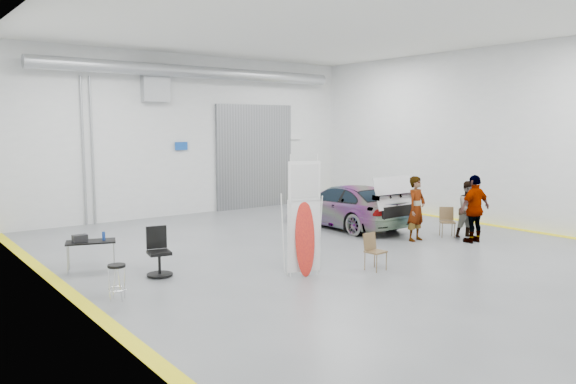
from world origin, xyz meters
TOP-DOWN VIEW (x-y plane):
  - ground at (0.00, 0.00)m, footprint 16.00×16.00m
  - room_shell at (0.24, 2.22)m, footprint 14.02×16.18m
  - sedan_car at (2.71, 2.39)m, footprint 2.08×4.88m
  - person_a at (2.80, -0.55)m, footprint 0.75×0.55m
  - person_b at (4.39, -1.24)m, footprint 1.00×0.88m
  - person_c at (3.94, -1.73)m, footprint 1.18×0.56m
  - surfboard_display at (-2.18, -1.64)m, footprint 0.74×0.39m
  - folding_chair_near at (-0.61, -2.22)m, footprint 0.44×0.46m
  - folding_chair_far at (3.99, -0.75)m, footprint 0.59×0.66m
  - shop_stool at (-6.24, -0.81)m, footprint 0.36×0.36m
  - work_table at (-5.97, 1.77)m, footprint 1.22×0.88m
  - office_chair at (-4.86, 0.38)m, footprint 0.58×0.59m
  - trunk_lid at (2.71, 0.22)m, footprint 1.64×0.99m

SIDE VIEW (x-z plane):
  - ground at x=0.00m, z-range 0.00..0.00m
  - folding_chair_near at x=-0.61m, z-range -0.16..0.70m
  - folding_chair_far at x=3.99m, z-range -0.17..0.72m
  - shop_stool at x=-6.24m, z-range 0.00..0.70m
  - office_chair at x=-4.86m, z-range -0.07..1.02m
  - work_table at x=-5.97m, z-range 0.24..1.14m
  - sedan_car at x=2.71m, z-range 0.00..1.40m
  - person_b at x=4.39m, z-range 0.00..1.72m
  - person_a at x=2.80m, z-range 0.00..1.90m
  - person_c at x=3.94m, z-range 0.00..1.97m
  - surfboard_display at x=-2.18m, z-range -0.26..2.48m
  - trunk_lid at x=2.71m, z-range 1.40..1.44m
  - room_shell at x=0.24m, z-range 1.07..7.08m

